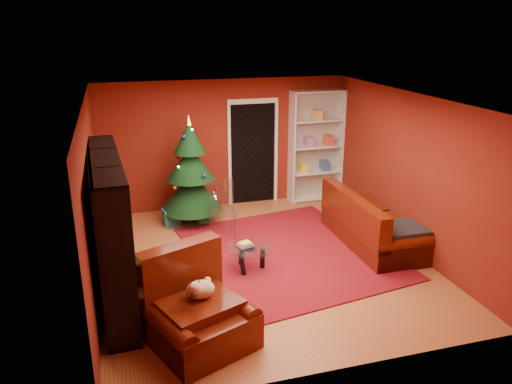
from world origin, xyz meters
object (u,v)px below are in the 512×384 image
object	(u,v)px
armchair	(200,309)
gift_box_green	(202,216)
rug	(289,252)
acrylic_chair	(222,212)
white_bookshelf	(316,146)
christmas_tree	(191,171)
dog	(201,289)
media_unit	(111,230)
sofa	(373,218)
gift_box_teal	(171,217)
coffee_table	(249,258)

from	to	relation	value
armchair	gift_box_green	bearing A→B (deg)	57.39
rug	acrylic_chair	distance (m)	1.41
gift_box_green	white_bookshelf	size ratio (longest dim) A/B	0.11
christmas_tree	dog	size ratio (longest dim) A/B	5.21
rug	white_bookshelf	distance (m)	3.01
media_unit	armchair	size ratio (longest dim) A/B	2.23
christmas_tree	gift_box_green	world-z (taller)	christmas_tree
sofa	rug	bearing A→B (deg)	88.94
gift_box_teal	coffee_table	world-z (taller)	coffee_table
christmas_tree	gift_box_green	xyz separation A→B (m)	(0.17, -0.11, -0.88)
coffee_table	media_unit	bearing A→B (deg)	-172.43
christmas_tree	gift_box_teal	xyz separation A→B (m)	(-0.42, -0.05, -0.86)
armchair	coffee_table	size ratio (longest dim) A/B	1.55
media_unit	sofa	distance (m)	4.37
white_bookshelf	sofa	size ratio (longest dim) A/B	1.11
dog	coffee_table	xyz separation A→B (m)	(1.02, 1.58, -0.49)
armchair	sofa	xyz separation A→B (m)	(3.35, 2.00, 0.00)
rug	dog	world-z (taller)	dog
coffee_table	gift_box_teal	bearing A→B (deg)	113.50
gift_box_teal	sofa	xyz separation A→B (m)	(3.25, -1.81, 0.32)
media_unit	rug	bearing A→B (deg)	10.23
gift_box_teal	white_bookshelf	size ratio (longest dim) A/B	0.13
media_unit	white_bookshelf	world-z (taller)	white_bookshelf
gift_box_teal	gift_box_green	size ratio (longest dim) A/B	1.18
dog	sofa	size ratio (longest dim) A/B	0.18
gift_box_green	acrylic_chair	bearing A→B (deg)	-72.77
rug	media_unit	size ratio (longest dim) A/B	1.30
armchair	christmas_tree	bearing A→B (deg)	60.07
coffee_table	acrylic_chair	xyz separation A→B (m)	(-0.13, 1.35, 0.26)
dog	sofa	world-z (taller)	sofa
rug	acrylic_chair	bearing A→B (deg)	133.54
armchair	coffee_table	world-z (taller)	armchair
christmas_tree	coffee_table	distance (m)	2.41
gift_box_teal	coffee_table	size ratio (longest dim) A/B	0.40
gift_box_teal	sofa	distance (m)	3.73
media_unit	white_bookshelf	distance (m)	5.19
christmas_tree	armchair	xyz separation A→B (m)	(-0.52, -3.86, -0.55)
media_unit	acrylic_chair	bearing A→B (deg)	38.12
gift_box_teal	armchair	distance (m)	3.83
white_bookshelf	acrylic_chair	distance (m)	2.83
sofa	acrylic_chair	bearing A→B (deg)	67.81
gift_box_teal	dog	xyz separation A→B (m)	(-0.08, -3.75, 0.54)
white_bookshelf	armchair	world-z (taller)	white_bookshelf
gift_box_teal	gift_box_green	bearing A→B (deg)	-6.11
white_bookshelf	christmas_tree	bearing A→B (deg)	-168.69
rug	gift_box_teal	size ratio (longest dim) A/B	11.46
rug	gift_box_teal	world-z (taller)	gift_box_teal
white_bookshelf	coffee_table	distance (m)	3.68
rug	gift_box_green	distance (m)	2.07
armchair	coffee_table	distance (m)	1.97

